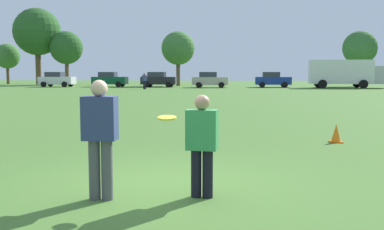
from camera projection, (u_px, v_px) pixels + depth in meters
The scene contains 17 objects.
ground_plane at pixel (163, 186), 7.09m from camera, with size 174.30×174.30×0.00m, color #47702D.
player_thrower at pixel (100, 133), 6.25m from camera, with size 0.48×0.29×1.70m.
player_defender at pixel (202, 140), 6.37m from camera, with size 0.46×0.29×1.49m.
frisbee at pixel (167, 118), 6.30m from camera, with size 0.27×0.27×0.06m.
traffic_cone at pixel (336, 134), 11.46m from camera, with size 0.32×0.32×0.48m.
parked_car_near_left at pixel (57, 79), 54.47m from camera, with size 4.24×2.29×1.82m.
parked_car_mid_left at pixel (110, 79), 54.73m from camera, with size 4.24×2.29×1.82m.
parked_car_center at pixel (158, 79), 53.73m from camera, with size 4.24×2.29×1.82m.
parked_car_mid_right at pixel (210, 80), 51.94m from camera, with size 4.24×2.29×1.82m.
parked_car_near_right at pixel (273, 80), 52.73m from camera, with size 4.24×2.29×1.82m.
box_truck at pixel (346, 73), 50.51m from camera, with size 8.55×3.14×3.18m.
bystander_sideline_watcher at pixel (144, 80), 46.95m from camera, with size 0.48×0.54×1.72m.
tree_west_oak at pixel (7, 56), 66.44m from camera, with size 3.72×3.72×6.04m.
tree_west_maple at pixel (37, 32), 63.65m from camera, with size 6.73×6.73×10.93m.
tree_center_elm at pixel (66, 48), 63.13m from camera, with size 4.67×4.67×7.60m.
tree_east_birch at pixel (178, 48), 58.41m from camera, with size 4.40×4.40×7.14m.
tree_east_oak at pixel (360, 48), 56.96m from camera, with size 4.35×4.35×7.07m.
Camera 1 is at (1.35, -6.83, 1.81)m, focal length 41.61 mm.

